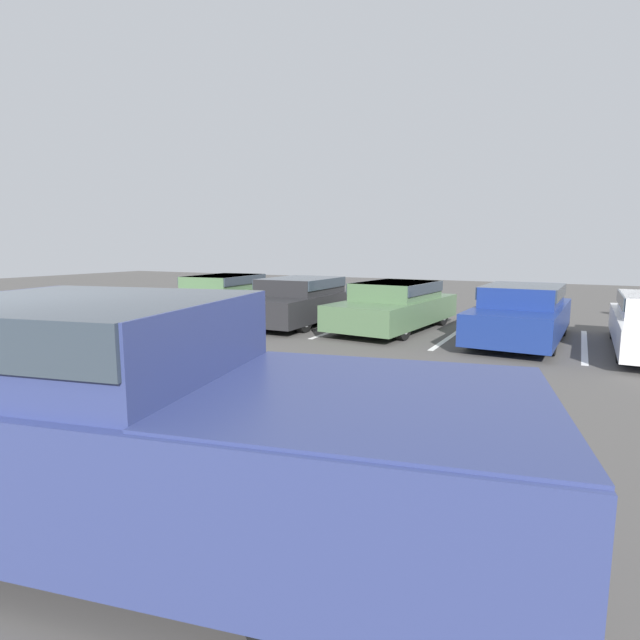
{
  "coord_description": "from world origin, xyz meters",
  "views": [
    {
      "loc": [
        4.37,
        -1.71,
        2.11
      ],
      "look_at": [
        0.91,
        4.95,
        1.0
      ],
      "focal_mm": 28.0,
      "sensor_mm": 36.0,
      "label": 1
    }
  ],
  "objects": [
    {
      "name": "stall_stripe_a",
      "position": [
        -6.64,
        10.26,
        0.0
      ],
      "size": [
        0.12,
        4.16,
        0.01
      ],
      "primitive_type": "cube",
      "color": "white",
      "rests_on": "ground_plane"
    },
    {
      "name": "stall_stripe_b",
      "position": [
        -3.84,
        10.26,
        0.0
      ],
      "size": [
        0.12,
        4.16,
        0.01
      ],
      "primitive_type": "cube",
      "color": "white",
      "rests_on": "ground_plane"
    },
    {
      "name": "stall_stripe_c",
      "position": [
        -1.04,
        10.26,
        0.0
      ],
      "size": [
        0.12,
        4.16,
        0.01
      ],
      "primitive_type": "cube",
      "color": "white",
      "rests_on": "ground_plane"
    },
    {
      "name": "stall_stripe_d",
      "position": [
        1.76,
        10.26,
        0.0
      ],
      "size": [
        0.12,
        4.16,
        0.01
      ],
      "primitive_type": "cube",
      "color": "white",
      "rests_on": "ground_plane"
    },
    {
      "name": "stall_stripe_e",
      "position": [
        4.57,
        10.26,
        0.0
      ],
      "size": [
        0.12,
        4.16,
        0.01
      ],
      "primitive_type": "cube",
      "color": "white",
      "rests_on": "ground_plane"
    },
    {
      "name": "pickup_truck",
      "position": [
        1.47,
        0.75,
        0.87
      ],
      "size": [
        6.24,
        3.24,
        1.74
      ],
      "rotation": [
        0.0,
        0.0,
        0.21
      ],
      "color": "navy",
      "rests_on": "ground_plane"
    },
    {
      "name": "parked_sedan_a",
      "position": [
        -5.38,
        10.54,
        0.65
      ],
      "size": [
        2.17,
        4.83,
        1.23
      ],
      "rotation": [
        0.0,
        0.0,
        -1.48
      ],
      "color": "#4C6B47",
      "rests_on": "ground_plane"
    },
    {
      "name": "parked_sedan_b",
      "position": [
        -2.45,
        10.2,
        0.67
      ],
      "size": [
        1.92,
        4.46,
        1.25
      ],
      "rotation": [
        0.0,
        0.0,
        -1.55
      ],
      "color": "#232326",
      "rests_on": "ground_plane"
    },
    {
      "name": "parked_sedan_c",
      "position": [
        0.23,
        10.44,
        0.65
      ],
      "size": [
        2.22,
        4.61,
        1.21
      ],
      "rotation": [
        0.0,
        0.0,
        -1.67
      ],
      "color": "#4C6B47",
      "rests_on": "ground_plane"
    },
    {
      "name": "parked_sedan_d",
      "position": [
        3.27,
        10.16,
        0.66
      ],
      "size": [
        1.92,
        4.44,
        1.26
      ],
      "rotation": [
        0.0,
        0.0,
        -1.62
      ],
      "color": "navy",
      "rests_on": "ground_plane"
    },
    {
      "name": "traffic_cone",
      "position": [
        -3.35,
        4.13,
        0.3
      ],
      "size": [
        0.5,
        0.5,
        0.64
      ],
      "color": "black",
      "rests_on": "ground_plane"
    }
  ]
}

